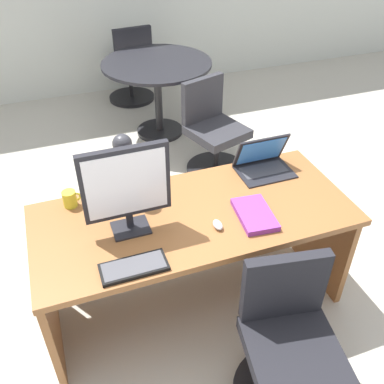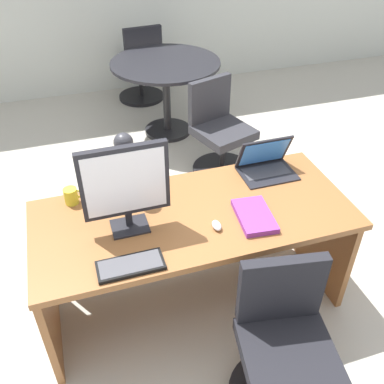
% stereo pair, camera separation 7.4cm
% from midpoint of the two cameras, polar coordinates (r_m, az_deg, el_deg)
% --- Properties ---
extents(ground, '(12.00, 12.00, 0.00)m').
position_cam_midpoint_polar(ground, '(4.09, -5.70, 1.89)').
color(ground, '#B7B2A3').
extents(desk, '(1.83, 0.80, 0.76)m').
position_cam_midpoint_polar(desk, '(2.64, 0.73, -5.58)').
color(desk, brown).
rests_on(desk, ground).
extents(monitor, '(0.46, 0.16, 0.51)m').
position_cam_midpoint_polar(monitor, '(2.21, -7.87, 1.01)').
color(monitor, black).
rests_on(monitor, desk).
extents(laptop, '(0.35, 0.26, 0.24)m').
position_cam_midpoint_polar(laptop, '(2.82, 10.37, 4.01)').
color(laptop, black).
rests_on(laptop, desk).
extents(keyboard, '(0.33, 0.14, 0.02)m').
position_cam_midpoint_polar(keyboard, '(2.17, -7.14, -9.59)').
color(keyboard, black).
rests_on(keyboard, desk).
extents(mouse, '(0.05, 0.08, 0.04)m').
position_cam_midpoint_polar(mouse, '(2.36, 4.16, -4.43)').
color(mouse, silver).
rests_on(mouse, desk).
extents(desk_lamp, '(0.12, 0.14, 0.42)m').
position_cam_midpoint_polar(desk_lamp, '(2.45, -8.08, 5.40)').
color(desk_lamp, '#2D2D33').
rests_on(desk_lamp, desk).
extents(book, '(0.22, 0.32, 0.03)m').
position_cam_midpoint_polar(book, '(2.45, 9.07, -3.14)').
color(book, purple).
rests_on(book, desk).
extents(coffee_mug, '(0.11, 0.08, 0.10)m').
position_cam_midpoint_polar(coffee_mug, '(2.60, -14.84, -0.51)').
color(coffee_mug, yellow).
rests_on(coffee_mug, desk).
extents(office_chair, '(0.56, 0.56, 0.85)m').
position_cam_midpoint_polar(office_chair, '(2.42, 12.87, -19.93)').
color(office_chair, black).
rests_on(office_chair, ground).
extents(meeting_table, '(1.10, 1.10, 0.79)m').
position_cam_midpoint_polar(meeting_table, '(4.57, -2.97, 14.51)').
color(meeting_table, black).
rests_on(meeting_table, ground).
extents(meeting_chair_near, '(0.58, 0.59, 0.86)m').
position_cam_midpoint_polar(meeting_chair_near, '(4.02, 4.18, 7.33)').
color(meeting_chair_near, black).
rests_on(meeting_chair_near, ground).
extents(meeting_chair_far, '(0.56, 0.56, 0.93)m').
position_cam_midpoint_polar(meeting_chair_far, '(5.43, -6.32, 15.62)').
color(meeting_chair_far, black).
rests_on(meeting_chair_far, ground).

